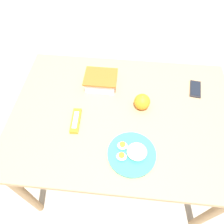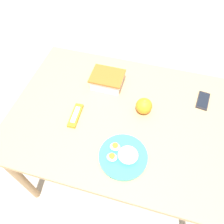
{
  "view_description": "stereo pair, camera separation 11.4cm",
  "coord_description": "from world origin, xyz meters",
  "px_view_note": "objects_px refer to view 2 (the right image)",
  "views": [
    {
      "loc": [
        0.01,
        -0.68,
        1.72
      ],
      "look_at": [
        -0.05,
        -0.02,
        0.79
      ],
      "focal_mm": 35.0,
      "sensor_mm": 36.0,
      "label": 1
    },
    {
      "loc": [
        0.12,
        -0.66,
        1.72
      ],
      "look_at": [
        -0.05,
        -0.02,
        0.79
      ],
      "focal_mm": 35.0,
      "sensor_mm": 36.0,
      "label": 2
    }
  ],
  "objects_px": {
    "food_container": "(107,81)",
    "orange_fruit": "(144,106)",
    "rice_plate": "(124,156)",
    "cell_phone": "(203,100)",
    "candy_bar": "(76,116)"
  },
  "relations": [
    {
      "from": "food_container",
      "to": "orange_fruit",
      "type": "distance_m",
      "value": 0.27
    },
    {
      "from": "rice_plate",
      "to": "cell_phone",
      "type": "relative_size",
      "value": 1.73
    },
    {
      "from": "candy_bar",
      "to": "cell_phone",
      "type": "relative_size",
      "value": 1.12
    },
    {
      "from": "orange_fruit",
      "to": "rice_plate",
      "type": "height_order",
      "value": "orange_fruit"
    },
    {
      "from": "orange_fruit",
      "to": "candy_bar",
      "type": "distance_m",
      "value": 0.37
    },
    {
      "from": "food_container",
      "to": "orange_fruit",
      "type": "bearing_deg",
      "value": -28.93
    },
    {
      "from": "food_container",
      "to": "cell_phone",
      "type": "height_order",
      "value": "food_container"
    },
    {
      "from": "orange_fruit",
      "to": "rice_plate",
      "type": "distance_m",
      "value": 0.3
    },
    {
      "from": "food_container",
      "to": "candy_bar",
      "type": "xyz_separation_m",
      "value": [
        -0.1,
        -0.27,
        -0.03
      ]
    },
    {
      "from": "food_container",
      "to": "orange_fruit",
      "type": "height_order",
      "value": "orange_fruit"
    },
    {
      "from": "rice_plate",
      "to": "cell_phone",
      "type": "height_order",
      "value": "rice_plate"
    },
    {
      "from": "food_container",
      "to": "rice_plate",
      "type": "relative_size",
      "value": 0.8
    },
    {
      "from": "food_container",
      "to": "candy_bar",
      "type": "relative_size",
      "value": 1.23
    },
    {
      "from": "candy_bar",
      "to": "cell_phone",
      "type": "bearing_deg",
      "value": 24.08
    },
    {
      "from": "candy_bar",
      "to": "cell_phone",
      "type": "xyz_separation_m",
      "value": [
        0.65,
        0.29,
        -0.0
      ]
    }
  ]
}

